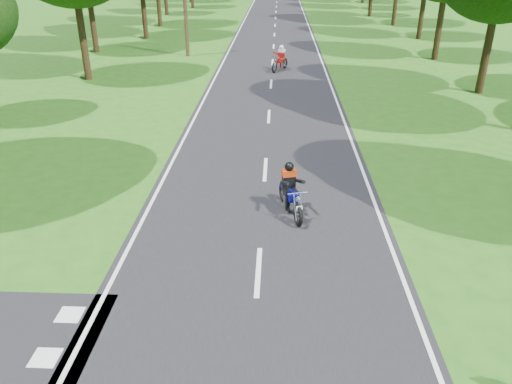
{
  "coord_description": "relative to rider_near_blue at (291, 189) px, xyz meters",
  "views": [
    {
      "loc": [
        0.37,
        -7.61,
        6.76
      ],
      "look_at": [
        -0.14,
        4.0,
        1.1
      ],
      "focal_mm": 35.0,
      "sensor_mm": 36.0,
      "label": 1
    }
  ],
  "objects": [
    {
      "name": "road_markings",
      "position": [
        -0.92,
        43.2,
        -0.73
      ],
      "size": [
        7.4,
        140.0,
        0.01
      ],
      "color": "silver",
      "rests_on": "main_road"
    },
    {
      "name": "ground",
      "position": [
        -0.79,
        -4.92,
        -0.76
      ],
      "size": [
        160.0,
        160.0,
        0.0
      ],
      "primitive_type": "plane",
      "color": "#235413",
      "rests_on": "ground"
    },
    {
      "name": "main_road",
      "position": [
        -0.79,
        45.08,
        -0.75
      ],
      "size": [
        7.0,
        140.0,
        0.02
      ],
      "primitive_type": "cube",
      "color": "black",
      "rests_on": "ground"
    },
    {
      "name": "rider_near_blue",
      "position": [
        0.0,
        0.0,
        0.0
      ],
      "size": [
        1.04,
        1.87,
        1.48
      ],
      "primitive_type": null,
      "rotation": [
        0.0,
        0.0,
        0.27
      ],
      "color": "#0C0D89",
      "rests_on": "main_road"
    },
    {
      "name": "rider_far_red",
      "position": [
        -0.31,
        18.59,
        0.02
      ],
      "size": [
        1.33,
        1.89,
        1.51
      ],
      "primitive_type": null,
      "rotation": [
        0.0,
        0.0,
        -0.45
      ],
      "color": "#9A150B",
      "rests_on": "main_road"
    }
  ]
}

